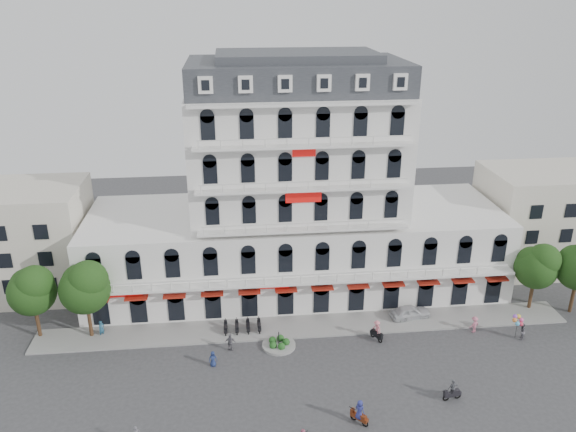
# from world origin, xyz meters

# --- Properties ---
(ground) EXTENTS (120.00, 120.00, 0.00)m
(ground) POSITION_xyz_m (0.00, 0.00, 0.00)
(ground) COLOR #38383A
(ground) RESTS_ON ground
(sidewalk) EXTENTS (53.00, 4.00, 0.16)m
(sidewalk) POSITION_xyz_m (0.00, 9.00, 0.08)
(sidewalk) COLOR gray
(sidewalk) RESTS_ON ground
(main_building) EXTENTS (45.00, 15.00, 25.80)m
(main_building) POSITION_xyz_m (0.00, 18.00, 9.96)
(main_building) COLOR silver
(main_building) RESTS_ON ground
(flank_building_west) EXTENTS (14.00, 10.00, 12.00)m
(flank_building_west) POSITION_xyz_m (-30.00, 20.00, 6.00)
(flank_building_west) COLOR beige
(flank_building_west) RESTS_ON ground
(flank_building_east) EXTENTS (14.00, 10.00, 12.00)m
(flank_building_east) POSITION_xyz_m (30.00, 20.00, 6.00)
(flank_building_east) COLOR beige
(flank_building_east) RESTS_ON ground
(traffic_island) EXTENTS (3.20, 3.20, 1.60)m
(traffic_island) POSITION_xyz_m (-3.00, 6.00, 0.26)
(traffic_island) COLOR gray
(traffic_island) RESTS_ON ground
(parked_scooter_row) EXTENTS (4.40, 1.80, 1.10)m
(parked_scooter_row) POSITION_xyz_m (-6.35, 8.80, 0.00)
(parked_scooter_row) COLOR black
(parked_scooter_row) RESTS_ON ground
(tree_west_outer) EXTENTS (4.50, 4.48, 7.76)m
(tree_west_outer) POSITION_xyz_m (-25.95, 9.98, 5.35)
(tree_west_outer) COLOR #382314
(tree_west_outer) RESTS_ON ground
(tree_west_inner) EXTENTS (4.76, 4.76, 8.25)m
(tree_west_inner) POSITION_xyz_m (-20.95, 9.48, 5.68)
(tree_west_inner) COLOR #382314
(tree_west_inner) RESTS_ON ground
(tree_east_inner) EXTENTS (4.40, 4.37, 7.57)m
(tree_east_inner) POSITION_xyz_m (24.05, 9.98, 5.21)
(tree_east_inner) COLOR #382314
(tree_east_inner) RESTS_ON ground
(parked_car) EXTENTS (4.34, 2.25, 1.41)m
(parked_car) POSITION_xyz_m (10.88, 9.50, 0.71)
(parked_car) COLOR silver
(parked_car) RESTS_ON ground
(rider_east) EXTENTS (1.28, 1.34, 2.15)m
(rider_east) POSITION_xyz_m (2.35, -4.74, 1.07)
(rider_east) COLOR maroon
(rider_east) RESTS_ON ground
(rider_northeast) EXTENTS (1.70, 0.59, 1.93)m
(rider_northeast) POSITION_xyz_m (10.57, -2.88, 0.91)
(rider_northeast) COLOR black
(rider_northeast) RESTS_ON ground
(rider_center) EXTENTS (1.04, 1.57, 2.13)m
(rider_center) POSITION_xyz_m (6.47, 6.12, 1.12)
(rider_center) COLOR black
(rider_center) RESTS_ON ground
(pedestrian_left) EXTENTS (0.77, 0.54, 1.51)m
(pedestrian_left) POSITION_xyz_m (-9.13, 3.65, 0.75)
(pedestrian_left) COLOR navy
(pedestrian_left) RESTS_ON ground
(pedestrian_mid) EXTENTS (1.08, 0.60, 1.74)m
(pedestrian_mid) POSITION_xyz_m (-7.55, 5.84, 0.87)
(pedestrian_mid) COLOR #5B5961
(pedestrian_mid) RESTS_ON ground
(pedestrian_right) EXTENTS (1.27, 1.01, 1.72)m
(pedestrian_right) POSITION_xyz_m (16.39, 6.42, 0.86)
(pedestrian_right) COLOR #C36780
(pedestrian_right) RESTS_ON ground
(pedestrian_far) EXTENTS (0.71, 0.71, 1.67)m
(pedestrian_far) POSITION_xyz_m (-20.00, 9.50, 0.83)
(pedestrian_far) COLOR #265572
(pedestrian_far) RESTS_ON ground
(balloon_vendor) EXTENTS (1.49, 1.36, 2.45)m
(balloon_vendor) POSITION_xyz_m (20.26, 4.82, 1.26)
(balloon_vendor) COLOR #5D5B63
(balloon_vendor) RESTS_ON ground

